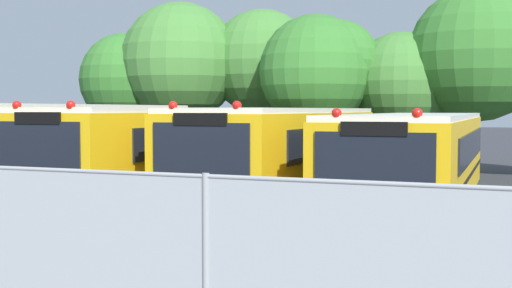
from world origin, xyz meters
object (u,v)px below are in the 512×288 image
tree_5 (477,54)px  traffic_cone (7,278)px  school_bus_0 (64,145)px  school_bus_1 (172,148)px  school_bus_3 (416,158)px  tree_3 (322,69)px  tree_4 (400,81)px  school_bus_2 (286,152)px  tree_1 (181,62)px  tree_2 (259,62)px  tree_0 (126,79)px

tree_5 → traffic_cone: size_ratio=12.37×
school_bus_0 → school_bus_1: size_ratio=1.00×
school_bus_3 → tree_5: (1.04, 9.38, 3.25)m
school_bus_1 → tree_5: 12.58m
tree_3 → tree_4: size_ratio=1.12×
school_bus_2 → traffic_cone: school_bus_2 is taller
school_bus_3 → traffic_cone: size_ratio=18.29×
school_bus_0 → tree_3: (5.56, 8.41, 2.62)m
tree_1 → tree_5: tree_1 is taller
school_bus_1 → tree_3: (2.16, 8.07, 2.67)m
school_bus_1 → school_bus_2: size_ratio=1.14×
tree_2 → tree_4: tree_2 is taller
school_bus_3 → tree_2: size_ratio=1.52×
tree_4 → traffic_cone: tree_4 is taller
school_bus_0 → tree_4: size_ratio=2.07×
tree_2 → traffic_cone: size_ratio=12.02×
tree_2 → tree_5: size_ratio=0.97×
school_bus_0 → school_bus_3: 10.13m
school_bus_3 → tree_2: (-7.99, 10.32, 3.24)m
tree_0 → tree_4: (11.94, 0.58, -0.26)m
school_bus_2 → school_bus_3: (3.31, 0.05, -0.07)m
school_bus_1 → tree_1: tree_1 is taller
school_bus_1 → tree_0: bearing=-51.5°
school_bus_1 → tree_2: size_ratio=1.66×
school_bus_3 → tree_5: bearing=-95.4°
tree_0 → traffic_cone: 20.62m
tree_2 → tree_4: bearing=-10.1°
tree_4 → school_bus_0: bearing=-131.3°
school_bus_3 → tree_0: tree_0 is taller
tree_1 → traffic_cone: bearing=-69.0°
school_bus_0 → traffic_cone: bearing=125.0°
school_bus_2 → tree_4: (1.57, 9.26, 2.19)m
traffic_cone → tree_0: bearing=118.1°
tree_5 → school_bus_3: bearing=-96.3°
tree_0 → tree_5: size_ratio=0.84×
school_bus_1 → school_bus_3: (6.72, -0.01, -0.08)m
tree_1 → tree_2: 3.41m
school_bus_1 → school_bus_2: school_bus_1 is taller
tree_0 → tree_2: size_ratio=0.86×
tree_3 → tree_5: size_ratio=0.87×
tree_2 → traffic_cone: bearing=-78.8°
school_bus_1 → tree_5: tree_5 is taller
school_bus_1 → tree_1: bearing=-64.3°
tree_0 → school_bus_3: bearing=-32.2°
school_bus_1 → tree_2: 10.86m
traffic_cone → tree_3: bearing=91.5°
tree_3 → traffic_cone: tree_3 is taller
school_bus_1 → traffic_cone: 9.72m
school_bus_2 → tree_3: (-1.25, 8.14, 2.68)m
school_bus_1 → tree_4: 10.68m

